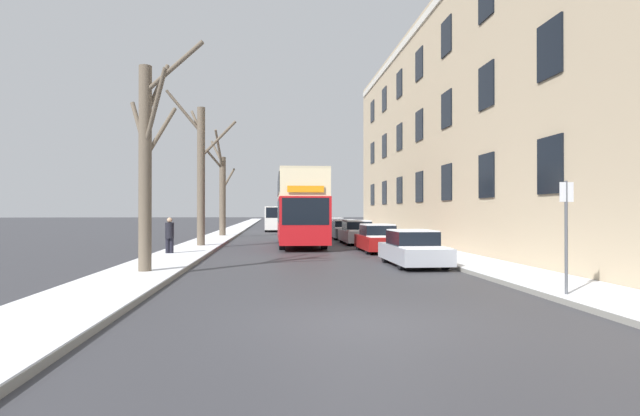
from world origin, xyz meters
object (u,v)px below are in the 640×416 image
Objects in this scene: parked_car_2 at (357,233)px; oncoming_van at (275,218)px; parked_car_0 at (413,249)px; parked_car_4 at (334,227)px; pedestrian_left_sidewalk at (170,235)px; double_decker_bus at (300,205)px; street_sign_post at (566,232)px; bare_tree_left_2 at (222,189)px; parked_car_1 at (378,239)px; bare_tree_left_1 at (200,169)px; bare_tree_left_0 at (148,159)px; parked_car_3 at (345,230)px.

oncoming_van is at bearing 103.85° from parked_car_2.
parked_car_0 is 0.98× the size of parked_car_4.
pedestrian_left_sidewalk is at bearing 154.71° from parked_car_0.
double_decker_bus is 19.17m from street_sign_post.
bare_tree_left_2 is 4.62× the size of pedestrian_left_sidewalk.
double_decker_bus is at bearing 126.42° from parked_car_1.
bare_tree_left_2 is at bearing 85.76° from pedestrian_left_sidewalk.
oncoming_van is (-4.92, 8.14, 0.66)m from parked_car_4.
bare_tree_left_1 reaches higher than parked_car_2.
parked_car_3 is at bearing 65.49° from bare_tree_left_0.
double_decker_bus is at bearing 67.41° from bare_tree_left_0.
bare_tree_left_1 is 10.17m from parked_car_2.
oncoming_van is (4.11, 34.41, -2.31)m from bare_tree_left_0.
pedestrian_left_sidewalk is at bearing -92.26° from bare_tree_left_2.
parked_car_3 is at bearing -71.35° from oncoming_van.
street_sign_post is (4.96, -18.49, -0.85)m from double_decker_bus.
street_sign_post is at bearing -69.74° from bare_tree_left_2.
parked_car_3 is at bearing 93.13° from street_sign_post.
bare_tree_left_1 is 12.73m from parked_car_3.
bare_tree_left_1 reaches higher than oncoming_van.
bare_tree_left_0 is at bearing -96.82° from oncoming_van.
parked_car_1 is 6.17m from parked_car_2.
bare_tree_left_2 is 1.88× the size of parked_car_3.
parked_car_2 is at bearing 93.97° from street_sign_post.
street_sign_post is at bearing -86.03° from parked_car_2.
double_decker_bus is at bearing 44.64° from pedestrian_left_sidewalk.
bare_tree_left_2 reaches higher than pedestrian_left_sidewalk.
parked_car_2 is at bearing 90.00° from parked_car_0.
bare_tree_left_1 is (-0.07, 11.71, 0.65)m from bare_tree_left_0.
street_sign_post is at bearing -75.00° from double_decker_bus.
bare_tree_left_1 reaches higher than bare_tree_left_2.
parked_car_4 is 31.68m from street_sign_post.
bare_tree_left_0 is 1.62× the size of parked_car_2.
bare_tree_left_2 reaches higher than parked_car_2.
bare_tree_left_1 is at bearing -138.29° from parked_car_3.
parked_car_2 is at bearing -76.15° from oncoming_van.
bare_tree_left_1 is 2.11× the size of parked_car_1.
double_decker_bus is at bearing 105.00° from street_sign_post.
parked_car_0 is at bearing -81.35° from oncoming_van.
oncoming_van is 40.28m from street_sign_post.
bare_tree_left_0 is 21.99m from parked_car_3.
parked_car_1 is 0.92× the size of parked_car_2.
bare_tree_left_2 is 1.83× the size of parked_car_2.
bare_tree_left_1 is 3.19× the size of street_sign_post.
bare_tree_left_0 reaches higher than parked_car_0.
double_decker_bus is 2.29× the size of parked_car_2.
bare_tree_left_2 is at bearing 89.78° from bare_tree_left_1.
parked_car_4 reaches higher than parked_car_1.
bare_tree_left_1 is at bearing -100.45° from oncoming_van.
double_decker_bus reaches higher than pedestrian_left_sidewalk.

